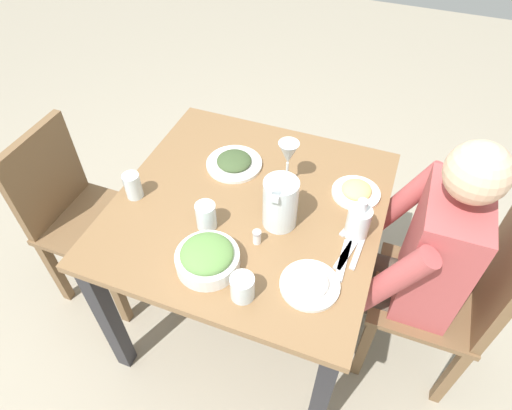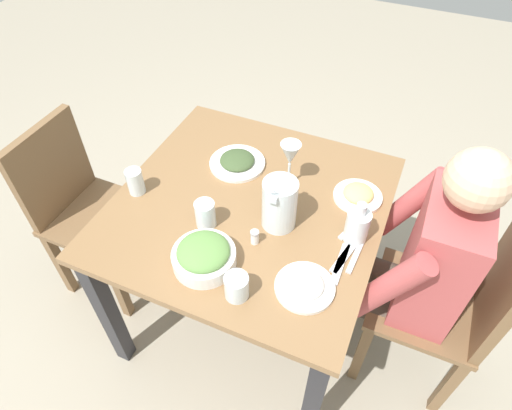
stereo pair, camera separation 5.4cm
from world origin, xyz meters
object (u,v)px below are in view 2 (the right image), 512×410
(diner_near, at_px, (407,262))
(salad_bowl, at_px, (204,255))
(dining_table, at_px, (249,225))
(water_glass_near_left, at_px, (237,287))
(water_glass_center, at_px, (205,214))
(oil_carafe, at_px, (357,227))
(plate_fries, at_px, (358,195))
(salt_shaker, at_px, (255,237))
(chair_far, at_px, (81,204))
(wine_glass, at_px, (290,156))
(plate_dolmas, at_px, (237,162))
(water_glass_far_left, at_px, (135,181))
(plate_yoghurt, at_px, (305,286))
(water_pitcher, at_px, (280,204))
(chair_near, at_px, (453,304))

(diner_near, xyz_separation_m, salad_bowl, (-0.36, 0.61, 0.15))
(dining_table, bearing_deg, water_glass_near_left, -161.36)
(water_glass_center, height_order, water_glass_near_left, water_glass_center)
(water_glass_near_left, relative_size, oil_carafe, 0.52)
(plate_fries, distance_m, salt_shaker, 0.44)
(chair_far, relative_size, wine_glass, 4.48)
(diner_near, distance_m, wine_glass, 0.56)
(dining_table, xyz_separation_m, salad_bowl, (-0.30, 0.02, 0.16))
(diner_near, bearing_deg, water_glass_near_left, 132.36)
(plate_dolmas, height_order, salt_shaker, salt_shaker)
(water_glass_center, xyz_separation_m, wine_glass, (0.30, -0.19, 0.09))
(diner_near, height_order, water_glass_far_left, diner_near)
(dining_table, bearing_deg, water_glass_far_left, 104.85)
(diner_near, bearing_deg, plate_yoghurt, 138.70)
(water_pitcher, distance_m, water_glass_near_left, 0.33)
(water_glass_far_left, height_order, wine_glass, wine_glass)
(water_glass_near_left, bearing_deg, water_glass_center, 45.54)
(plate_fries, relative_size, oil_carafe, 1.10)
(plate_dolmas, xyz_separation_m, water_glass_center, (-0.33, -0.03, 0.03))
(chair_far, distance_m, wine_glass, 1.00)
(chair_far, distance_m, plate_yoghurt, 1.15)
(water_glass_near_left, height_order, oil_carafe, oil_carafe)
(diner_near, relative_size, water_glass_near_left, 13.64)
(plate_yoghurt, bearing_deg, plate_dolmas, 44.70)
(wine_glass, bearing_deg, chair_near, -97.63)
(wine_glass, relative_size, oil_carafe, 1.19)
(dining_table, distance_m, water_pitcher, 0.26)
(dining_table, relative_size, water_glass_near_left, 11.22)
(water_glass_near_left, bearing_deg, chair_near, -57.64)
(plate_dolmas, bearing_deg, wine_glass, -97.02)
(salad_bowl, bearing_deg, salt_shaker, -37.94)
(diner_near, distance_m, plate_yoghurt, 0.45)
(chair_near, relative_size, plate_dolmas, 3.95)
(wine_glass, bearing_deg, dining_table, 147.69)
(water_glass_center, bearing_deg, water_glass_far_left, 82.59)
(water_pitcher, bearing_deg, salad_bowl, 149.16)
(chair_far, height_order, plate_yoghurt, chair_far)
(water_glass_far_left, relative_size, wine_glass, 0.52)
(plate_dolmas, distance_m, oil_carafe, 0.56)
(plate_yoghurt, relative_size, oil_carafe, 1.14)
(chair_far, bearing_deg, water_glass_center, -95.89)
(diner_near, xyz_separation_m, water_pitcher, (-0.10, 0.46, 0.21))
(oil_carafe, distance_m, salt_shaker, 0.34)
(oil_carafe, bearing_deg, water_glass_near_left, 143.03)
(diner_near, distance_m, plate_dolmas, 0.74)
(diner_near, relative_size, salt_shaker, 21.71)
(chair_far, height_order, water_glass_center, chair_far)
(water_glass_near_left, bearing_deg, water_pitcher, -1.64)
(plate_fries, height_order, water_glass_far_left, water_glass_far_left)
(water_pitcher, height_order, water_glass_center, water_pitcher)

